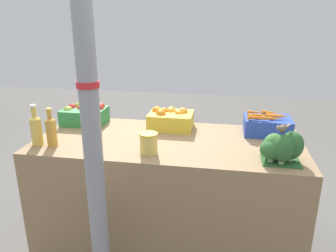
{
  "coord_description": "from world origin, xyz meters",
  "views": [
    {
      "loc": [
        0.36,
        -2.09,
        1.66
      ],
      "look_at": [
        0.0,
        0.0,
        0.94
      ],
      "focal_mm": 35.0,
      "sensor_mm": 36.0,
      "label": 1
    }
  ],
  "objects_px": {
    "broccoli_pile": "(280,147)",
    "sparrow_bird": "(282,128)",
    "carrot_crate": "(267,125)",
    "pickle_jar": "(149,143)",
    "juice_bottle_amber": "(51,130)",
    "juice_bottle_golden": "(36,129)",
    "apple_crate": "(85,114)",
    "support_pole": "(90,109)",
    "orange_crate": "(170,118)"
  },
  "relations": [
    {
      "from": "apple_crate",
      "to": "juice_bottle_amber",
      "type": "distance_m",
      "value": 0.49
    },
    {
      "from": "juice_bottle_golden",
      "to": "pickle_jar",
      "type": "bearing_deg",
      "value": -0.67
    },
    {
      "from": "support_pole",
      "to": "juice_bottle_golden",
      "type": "distance_m",
      "value": 0.74
    },
    {
      "from": "pickle_jar",
      "to": "broccoli_pile",
      "type": "bearing_deg",
      "value": 0.11
    },
    {
      "from": "broccoli_pile",
      "to": "sparrow_bird",
      "type": "bearing_deg",
      "value": -96.74
    },
    {
      "from": "carrot_crate",
      "to": "support_pole",
      "type": "bearing_deg",
      "value": -137.54
    },
    {
      "from": "orange_crate",
      "to": "carrot_crate",
      "type": "height_order",
      "value": "carrot_crate"
    },
    {
      "from": "juice_bottle_amber",
      "to": "sparrow_bird",
      "type": "bearing_deg",
      "value": -0.73
    },
    {
      "from": "support_pole",
      "to": "apple_crate",
      "type": "relative_size",
      "value": 7.46
    },
    {
      "from": "carrot_crate",
      "to": "broccoli_pile",
      "type": "distance_m",
      "value": 0.49
    },
    {
      "from": "sparrow_bird",
      "to": "pickle_jar",
      "type": "bearing_deg",
      "value": -49.85
    },
    {
      "from": "apple_crate",
      "to": "sparrow_bird",
      "type": "distance_m",
      "value": 1.51
    },
    {
      "from": "apple_crate",
      "to": "juice_bottle_amber",
      "type": "relative_size",
      "value": 1.27
    },
    {
      "from": "carrot_crate",
      "to": "juice_bottle_amber",
      "type": "xyz_separation_m",
      "value": [
        -1.42,
        -0.48,
        0.04
      ]
    },
    {
      "from": "juice_bottle_amber",
      "to": "pickle_jar",
      "type": "height_order",
      "value": "juice_bottle_amber"
    },
    {
      "from": "juice_bottle_amber",
      "to": "orange_crate",
      "type": "bearing_deg",
      "value": 34.9
    },
    {
      "from": "apple_crate",
      "to": "orange_crate",
      "type": "bearing_deg",
      "value": 0.05
    },
    {
      "from": "orange_crate",
      "to": "broccoli_pile",
      "type": "relative_size",
      "value": 1.32
    },
    {
      "from": "broccoli_pile",
      "to": "pickle_jar",
      "type": "xyz_separation_m",
      "value": [
        -0.78,
        -0.0,
        -0.03
      ]
    },
    {
      "from": "apple_crate",
      "to": "broccoli_pile",
      "type": "height_order",
      "value": "broccoli_pile"
    },
    {
      "from": "apple_crate",
      "to": "pickle_jar",
      "type": "distance_m",
      "value": 0.81
    },
    {
      "from": "apple_crate",
      "to": "broccoli_pile",
      "type": "xyz_separation_m",
      "value": [
        1.42,
        -0.5,
        0.02
      ]
    },
    {
      "from": "broccoli_pile",
      "to": "sparrow_bird",
      "type": "height_order",
      "value": "sparrow_bird"
    },
    {
      "from": "apple_crate",
      "to": "juice_bottle_golden",
      "type": "relative_size",
      "value": 1.19
    },
    {
      "from": "support_pole",
      "to": "carrot_crate",
      "type": "xyz_separation_m",
      "value": [
        0.96,
        0.88,
        -0.32
      ]
    },
    {
      "from": "support_pole",
      "to": "sparrow_bird",
      "type": "height_order",
      "value": "support_pole"
    },
    {
      "from": "orange_crate",
      "to": "carrot_crate",
      "type": "relative_size",
      "value": 1.0
    },
    {
      "from": "apple_crate",
      "to": "carrot_crate",
      "type": "xyz_separation_m",
      "value": [
        1.4,
        -0.01,
        -0.01
      ]
    },
    {
      "from": "carrot_crate",
      "to": "juice_bottle_golden",
      "type": "distance_m",
      "value": 1.6
    },
    {
      "from": "broccoli_pile",
      "to": "sparrow_bird",
      "type": "relative_size",
      "value": 2.26
    },
    {
      "from": "broccoli_pile",
      "to": "juice_bottle_golden",
      "type": "height_order",
      "value": "juice_bottle_golden"
    },
    {
      "from": "apple_crate",
      "to": "pickle_jar",
      "type": "xyz_separation_m",
      "value": [
        0.64,
        -0.5,
        -0.01
      ]
    },
    {
      "from": "juice_bottle_golden",
      "to": "carrot_crate",
      "type": "bearing_deg",
      "value": 17.55
    },
    {
      "from": "carrot_crate",
      "to": "pickle_jar",
      "type": "distance_m",
      "value": 0.91
    },
    {
      "from": "orange_crate",
      "to": "pickle_jar",
      "type": "relative_size",
      "value": 2.46
    },
    {
      "from": "orange_crate",
      "to": "pickle_jar",
      "type": "distance_m",
      "value": 0.5
    },
    {
      "from": "orange_crate",
      "to": "broccoli_pile",
      "type": "xyz_separation_m",
      "value": [
        0.73,
        -0.5,
        0.02
      ]
    },
    {
      "from": "carrot_crate",
      "to": "sparrow_bird",
      "type": "height_order",
      "value": "sparrow_bird"
    },
    {
      "from": "broccoli_pile",
      "to": "sparrow_bird",
      "type": "xyz_separation_m",
      "value": [
        -0.0,
        -0.01,
        0.12
      ]
    },
    {
      "from": "support_pole",
      "to": "apple_crate",
      "type": "height_order",
      "value": "support_pole"
    },
    {
      "from": "support_pole",
      "to": "orange_crate",
      "type": "height_order",
      "value": "support_pole"
    },
    {
      "from": "apple_crate",
      "to": "carrot_crate",
      "type": "distance_m",
      "value": 1.4
    },
    {
      "from": "carrot_crate",
      "to": "broccoli_pile",
      "type": "relative_size",
      "value": 1.32
    },
    {
      "from": "juice_bottle_amber",
      "to": "pickle_jar",
      "type": "xyz_separation_m",
      "value": [
        0.65,
        -0.01,
        -0.04
      ]
    },
    {
      "from": "orange_crate",
      "to": "juice_bottle_golden",
      "type": "height_order",
      "value": "juice_bottle_golden"
    },
    {
      "from": "juice_bottle_golden",
      "to": "apple_crate",
      "type": "bearing_deg",
      "value": 75.66
    },
    {
      "from": "broccoli_pile",
      "to": "juice_bottle_amber",
      "type": "relative_size",
      "value": 0.96
    },
    {
      "from": "orange_crate",
      "to": "juice_bottle_amber",
      "type": "height_order",
      "value": "juice_bottle_amber"
    },
    {
      "from": "apple_crate",
      "to": "sparrow_bird",
      "type": "bearing_deg",
      "value": -19.8
    },
    {
      "from": "juice_bottle_amber",
      "to": "carrot_crate",
      "type": "bearing_deg",
      "value": 18.78
    }
  ]
}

